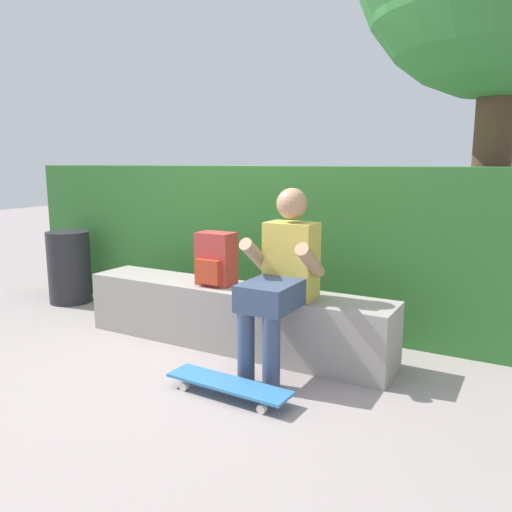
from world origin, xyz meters
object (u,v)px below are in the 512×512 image
at_px(person_skater, 282,274).
at_px(backpack_on_bench, 215,260).
at_px(skateboard_near_person, 228,385).
at_px(trash_bin, 69,267).
at_px(bench_main, 232,316).

bearing_deg(person_skater, backpack_on_bench, 163.06).
bearing_deg(skateboard_near_person, trash_bin, 158.17).
height_order(bench_main, person_skater, person_skater).
height_order(person_skater, backpack_on_bench, person_skater).
xyz_separation_m(skateboard_near_person, trash_bin, (-2.52, 1.01, 0.28)).
distance_m(bench_main, backpack_on_bench, 0.45).
xyz_separation_m(backpack_on_bench, trash_bin, (-1.96, 0.29, -0.31)).
bearing_deg(bench_main, person_skater, -21.78).
distance_m(bench_main, person_skater, 0.71).
height_order(person_skater, trash_bin, person_skater).
height_order(skateboard_near_person, backpack_on_bench, backpack_on_bench).
xyz_separation_m(bench_main, trash_bin, (-2.09, 0.28, 0.12)).
xyz_separation_m(bench_main, backpack_on_bench, (-0.13, -0.01, 0.43)).
relative_size(bench_main, person_skater, 2.03).
relative_size(person_skater, trash_bin, 1.71).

